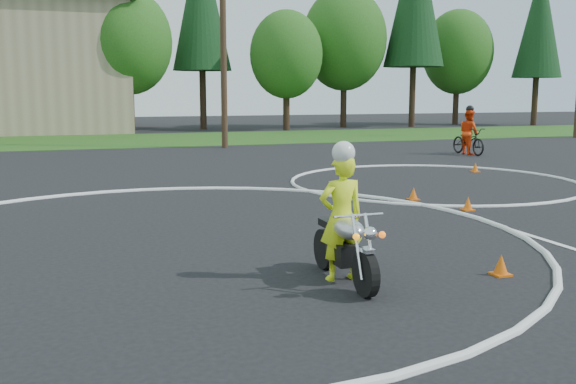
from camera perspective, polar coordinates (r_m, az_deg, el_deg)
name	(u,v)px	position (r m, az deg, el deg)	size (l,w,h in m)	color
ground	(217,293)	(8.30, -6.33, -8.95)	(120.00, 120.00, 0.00)	black
grass_strip	(105,141)	(34.86, -15.96, 4.40)	(120.00, 10.00, 0.02)	#1E4714
course_markings	(276,219)	(12.92, -1.08, -2.38)	(19.05, 19.05, 0.12)	silver
primary_motorcycle	(345,246)	(8.61, 5.11, -4.84)	(0.68, 1.94, 1.02)	black
rider_primary_grp	(341,214)	(8.64, 4.77, -1.94)	(0.63, 0.41, 1.90)	#E1FB1A
rider_second_grp	(469,137)	(27.23, 15.77, 4.71)	(0.75, 2.09, 2.00)	black
traffic_cones	(402,211)	(13.28, 10.12, -1.65)	(17.75, 14.39, 0.30)	#DB5A0B
treeline	(317,32)	(45.60, 2.61, 14.02)	(38.20, 8.10, 14.52)	#382619
utility_poles	(223,31)	(29.61, -5.78, 14.01)	(41.60, 1.12, 10.00)	#473321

